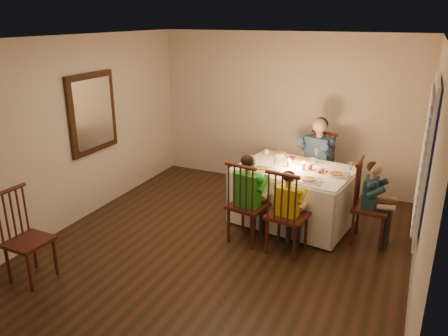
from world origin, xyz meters
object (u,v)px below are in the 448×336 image
at_px(chair_near_left, 247,240).
at_px(adult, 314,201).
at_px(chair_adult, 314,201).
at_px(child_green, 247,240).
at_px(serving_bowl, 280,155).
at_px(dining_table, 294,184).
at_px(chair_extra, 35,278).
at_px(child_yellow, 286,251).
at_px(child_teal, 367,242).
at_px(chair_near_right, 286,251).
at_px(chair_end, 367,242).

height_order(chair_near_left, adult, adult).
relative_size(chair_adult, child_green, 0.93).
bearing_deg(serving_bowl, adult, 41.52).
bearing_deg(adult, serving_bowl, -121.99).
xyz_separation_m(dining_table, chair_extra, (-2.27, -2.63, -0.59)).
height_order(child_yellow, serving_bowl, serving_bowl).
xyz_separation_m(child_green, serving_bowl, (0.03, 1.21, 0.85)).
height_order(dining_table, child_green, dining_table).
bearing_deg(dining_table, chair_extra, -122.40).
bearing_deg(child_teal, serving_bowl, 68.51).
height_order(dining_table, chair_near_right, dining_table).
height_order(chair_adult, adult, adult).
distance_m(child_yellow, child_teal, 1.13).
distance_m(dining_table, chair_end, 1.24).
bearing_deg(child_yellow, chair_end, -135.69).
xyz_separation_m(chair_near_left, chair_near_right, (0.55, -0.07, 0.00)).
bearing_deg(chair_near_left, child_green, -169.89).
bearing_deg(chair_near_right, serving_bowl, -59.91).
xyz_separation_m(chair_adult, adult, (0.00, 0.00, 0.00)).
bearing_deg(serving_bowl, child_green, -91.30).
bearing_deg(child_teal, chair_end, -178.41).
relative_size(chair_end, child_green, 0.93).
xyz_separation_m(child_yellow, serving_bowl, (-0.52, 1.28, 0.85)).
relative_size(dining_table, serving_bowl, 8.18).
height_order(dining_table, chair_end, dining_table).
relative_size(child_yellow, child_teal, 0.98).
height_order(chair_near_right, child_teal, chair_near_right).
xyz_separation_m(child_green, child_yellow, (0.55, -0.07, 0.00)).
height_order(chair_extra, adult, adult).
relative_size(chair_near_right, serving_bowl, 5.32).
distance_m(chair_near_right, child_yellow, 0.00).
xyz_separation_m(dining_table, chair_near_right, (0.16, -0.85, -0.59)).
bearing_deg(dining_table, chair_adult, 90.73).
distance_m(child_green, serving_bowl, 1.48).
distance_m(chair_adult, chair_near_right, 1.71).
xyz_separation_m(child_yellow, child_teal, (0.91, 0.67, 0.00)).
bearing_deg(child_yellow, chair_near_right, -0.00).
relative_size(chair_near_right, adult, 0.82).
bearing_deg(serving_bowl, chair_end, -23.08).
bearing_deg(dining_table, child_green, -108.27).
bearing_deg(child_teal, chair_adult, 44.34).
distance_m(child_teal, serving_bowl, 1.78).
height_order(chair_near_right, child_yellow, chair_near_right).
height_order(chair_extra, child_yellow, child_yellow).
distance_m(chair_extra, child_green, 2.64).
height_order(chair_end, child_green, child_green).
relative_size(child_teal, serving_bowl, 5.29).
bearing_deg(chair_adult, child_green, -90.68).
bearing_deg(chair_end, adult, 44.34).
height_order(chair_near_right, chair_end, same).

